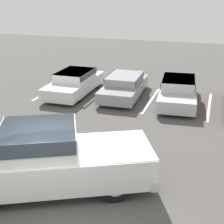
# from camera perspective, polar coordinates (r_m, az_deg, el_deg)

# --- Properties ---
(ground_plane) EXTENTS (60.00, 60.00, 0.00)m
(ground_plane) POSITION_cam_1_polar(r_m,az_deg,el_deg) (8.44, -10.31, -17.10)
(ground_plane) COLOR #4C4947
(stall_stripe_a) EXTENTS (0.12, 4.15, 0.01)m
(stall_stripe_a) POSITION_cam_1_polar(r_m,az_deg,el_deg) (18.05, -10.96, 4.04)
(stall_stripe_a) COLOR white
(stall_stripe_a) RESTS_ON ground_plane
(stall_stripe_b) EXTENTS (0.12, 4.15, 0.01)m
(stall_stripe_b) POSITION_cam_1_polar(r_m,az_deg,el_deg) (16.86, -2.41, 3.20)
(stall_stripe_b) COLOR white
(stall_stripe_b) RESTS_ON ground_plane
(stall_stripe_c) EXTENTS (0.12, 4.15, 0.01)m
(stall_stripe_c) POSITION_cam_1_polar(r_m,az_deg,el_deg) (16.10, 7.16, 2.18)
(stall_stripe_c) COLOR white
(stall_stripe_c) RESTS_ON ground_plane
(stall_stripe_d) EXTENTS (0.12, 4.15, 0.01)m
(stall_stripe_d) POSITION_cam_1_polar(r_m,az_deg,el_deg) (15.83, 17.35, 1.02)
(stall_stripe_d) COLOR white
(stall_stripe_d) RESTS_ON ground_plane
(pickup_truck) EXTENTS (5.87, 4.28, 1.86)m
(pickup_truck) POSITION_cam_1_polar(r_m,az_deg,el_deg) (8.77, -11.15, -8.35)
(pickup_truck) COLOR white
(pickup_truck) RESTS_ON ground_plane
(parked_sedan_a) EXTENTS (1.87, 4.58, 1.23)m
(parked_sedan_a) POSITION_cam_1_polar(r_m,az_deg,el_deg) (17.03, -6.82, 5.54)
(parked_sedan_a) COLOR silver
(parked_sedan_a) RESTS_ON ground_plane
(parked_sedan_b) EXTENTS (1.98, 4.46, 1.14)m
(parked_sedan_b) POSITION_cam_1_polar(r_m,az_deg,el_deg) (16.44, 2.29, 4.95)
(parked_sedan_b) COLOR gray
(parked_sedan_b) RESTS_ON ground_plane
(parked_sedan_c) EXTENTS (2.15, 4.62, 1.24)m
(parked_sedan_c) POSITION_cam_1_polar(r_m,az_deg,el_deg) (15.78, 11.97, 3.98)
(parked_sedan_c) COLOR #B7BABF
(parked_sedan_c) RESTS_ON ground_plane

